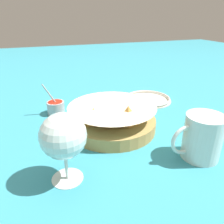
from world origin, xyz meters
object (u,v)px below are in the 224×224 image
at_px(food_basket, 112,119).
at_px(beer_mug, 202,138).
at_px(sauce_cup, 56,107).
at_px(side_plate, 148,99).
at_px(wine_glass, 63,138).

distance_m(food_basket, beer_mug, 0.26).
xyz_separation_m(sauce_cup, side_plate, (-0.37, -0.00, -0.02)).
height_order(beer_mug, side_plate, beer_mug).
relative_size(wine_glass, side_plate, 0.83).
relative_size(food_basket, wine_glass, 1.71).
bearing_deg(food_basket, sauce_cup, -49.68).
bearing_deg(wine_glass, side_plate, -137.65).
height_order(sauce_cup, side_plate, sauce_cup).
bearing_deg(beer_mug, wine_glass, -5.57).
xyz_separation_m(beer_mug, side_plate, (-0.07, -0.39, -0.04)).
bearing_deg(sauce_cup, side_plate, -179.81).
bearing_deg(food_basket, beer_mug, 126.37).
distance_m(sauce_cup, side_plate, 0.37).
bearing_deg(side_plate, sauce_cup, 0.19).
distance_m(food_basket, sauce_cup, 0.23).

